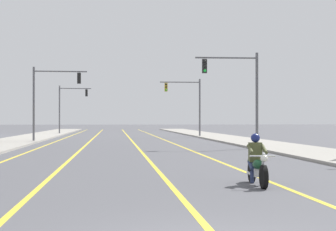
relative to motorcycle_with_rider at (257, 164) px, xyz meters
name	(u,v)px	position (x,y,z in m)	size (l,w,h in m)	color
lane_stripe_center	(130,139)	(-2.44, 37.67, -0.58)	(0.16, 100.00, 0.01)	yellow
lane_stripe_left	(92,139)	(-6.06, 37.67, -0.58)	(0.16, 100.00, 0.01)	yellow
lane_stripe_right	(162,139)	(0.60, 37.67, -0.58)	(0.16, 100.00, 0.01)	yellow
lane_stripe_far_left	(62,139)	(-8.91, 37.67, -0.58)	(0.16, 100.00, 0.01)	yellow
sidewalk_kerb_right	(236,140)	(6.82, 32.67, -0.52)	(4.40, 110.00, 0.14)	#9E998E
sidewalk_kerb_left	(18,140)	(-12.22, 32.67, -0.52)	(4.40, 110.00, 0.14)	#9E998E
motorcycle_with_rider	(257,164)	(0.00, 0.00, 0.00)	(0.70, 2.19, 1.46)	black
traffic_signal_near_right	(240,86)	(4.06, 19.43, 3.46)	(4.12, 0.37, 6.20)	#56565B
traffic_signal_near_left	(49,93)	(-9.33, 30.51, 3.48)	(4.41, 0.41, 6.20)	#56565B
traffic_signal_mid_right	(188,99)	(3.89, 42.31, 3.48)	(4.34, 0.37, 6.20)	#56565B
traffic_signal_mid_left	(69,103)	(-9.76, 55.20, 3.46)	(4.08, 0.53, 6.20)	#56565B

